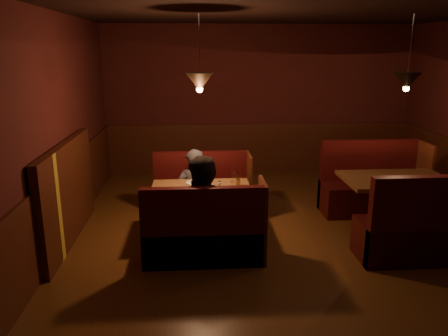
{
  "coord_description": "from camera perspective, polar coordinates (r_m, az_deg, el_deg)",
  "views": [
    {
      "loc": [
        -1.28,
        -5.04,
        2.44
      ],
      "look_at": [
        -0.91,
        0.39,
        0.95
      ],
      "focal_mm": 35.0,
      "sensor_mm": 36.0,
      "label": 1
    }
  ],
  "objects": [
    {
      "name": "second_bench_near",
      "position": [
        5.7,
        24.97,
        -7.74
      ],
      "size": [
        1.53,
        0.57,
        1.09
      ],
      "color": "black",
      "rests_on": "ground"
    },
    {
      "name": "room",
      "position": [
        5.37,
        6.95,
        0.19
      ],
      "size": [
        6.02,
        7.02,
        2.92
      ],
      "color": "#542E10",
      "rests_on": "ground"
    },
    {
      "name": "main_bench_far",
      "position": [
        6.53,
        -2.83,
        -3.79
      ],
      "size": [
        1.42,
        0.51,
        0.97
      ],
      "color": "black",
      "rests_on": "ground"
    },
    {
      "name": "main_bench_near",
      "position": [
        5.16,
        -2.49,
        -9.1
      ],
      "size": [
        1.42,
        0.51,
        0.97
      ],
      "color": "black",
      "rests_on": "ground"
    },
    {
      "name": "second_bench_far",
      "position": [
        7.09,
        18.69,
        -2.69
      ],
      "size": [
        1.53,
        0.57,
        1.09
      ],
      "color": "black",
      "rests_on": "ground"
    },
    {
      "name": "main_table",
      "position": [
        5.76,
        -2.86,
        -4.05
      ],
      "size": [
        1.29,
        0.79,
        0.91
      ],
      "color": "brown",
      "rests_on": "ground"
    },
    {
      "name": "diner_a",
      "position": [
        6.24,
        -3.97,
        -0.77
      ],
      "size": [
        0.58,
        0.45,
        1.43
      ],
      "primitive_type": "imported",
      "rotation": [
        0.0,
        0.0,
        3.36
      ],
      "color": "#2E2E31",
      "rests_on": "ground"
    },
    {
      "name": "diner_b",
      "position": [
        5.11,
        -2.39,
        -3.44
      ],
      "size": [
        0.92,
        0.8,
        1.6
      ],
      "primitive_type": "imported",
      "rotation": [
        0.0,
        0.0,
        -0.29
      ],
      "color": "black",
      "rests_on": "ground"
    },
    {
      "name": "second_table",
      "position": [
        6.3,
        21.42,
        -2.99
      ],
      "size": [
        1.39,
        0.89,
        0.78
      ],
      "color": "brown",
      "rests_on": "ground"
    }
  ]
}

